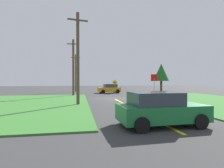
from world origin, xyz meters
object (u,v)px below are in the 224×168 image
Objects in this scene: utility_pole_near at (78,58)px; utility_pole_mid at (73,67)px; direction_sign at (115,85)px; stop_sign at (154,81)px; utility_pole_far at (76,72)px; car_approaching_junction at (109,89)px; oak_tree_left at (161,72)px; car_behind_on_main_road at (160,109)px.

utility_pole_mid is at bearing 94.18° from utility_pole_near.
utility_pole_near is at bearing -114.34° from direction_sign.
utility_pole_mid is at bearing -30.76° from stop_sign.
utility_pole_near is 20.45m from utility_pole_far.
oak_tree_left is (12.25, 4.92, 3.21)m from car_approaching_junction.
car_approaching_junction is 13.58m from oak_tree_left.
utility_pole_near reaches higher than direction_sign.
oak_tree_left reaches higher than direction_sign.
car_approaching_junction is at bearing 106.15° from direction_sign.
utility_pole_near reaches higher than stop_sign.
car_approaching_junction is at bearing 70.49° from utility_pole_near.
utility_pole_far is (-6.02, 5.31, 3.07)m from car_approaching_junction.
direction_sign is at bearing 82.15° from car_behind_on_main_road.
oak_tree_left is (18.36, 9.83, -0.17)m from utility_pole_mid.
stop_sign is 0.50× the size of oak_tree_left.
utility_pole_near is at bearing 26.06° from stop_sign.
stop_sign is 11.85m from car_approaching_junction.
car_behind_on_main_road is at bearing -75.78° from utility_pole_mid.
utility_pole_mid is at bearing 101.80° from car_behind_on_main_road.
oak_tree_left is at bearing 28.17° from utility_pole_mid.
car_behind_on_main_road is 0.52× the size of utility_pole_mid.
utility_pole_far is at bearing 89.50° from utility_pole_mid.
utility_pole_mid is 1.38× the size of oak_tree_left.
utility_pole_far is at bearing -57.50° from stop_sign.
utility_pole_near is 1.01× the size of utility_pole_mid.
utility_pole_far is at bearing 91.84° from utility_pole_near.
oak_tree_left reaches higher than car_behind_on_main_road.
utility_pole_far reaches higher than oak_tree_left.
car_behind_on_main_road is 0.51× the size of utility_pole_near.
utility_pole_mid is at bearing -90.50° from utility_pole_far.
utility_pole_far is 3.11× the size of direction_sign.
direction_sign is at bearing 65.66° from utility_pole_near.
car_behind_on_main_road is 0.71× the size of oak_tree_left.
utility_pole_near is at bearing 64.21° from car_approaching_junction.
utility_pole_near is at bearing 113.15° from car_behind_on_main_road.
stop_sign is 9.96m from utility_pole_near.
car_approaching_junction is 1.70× the size of direction_sign.
stop_sign is at bearing -33.21° from utility_pole_mid.
utility_pole_near is (-8.91, -3.90, 2.13)m from stop_sign.
utility_pole_mid is 1.09× the size of utility_pole_far.
direction_sign is at bearing -47.92° from utility_pole_far.
utility_pole_near is at bearing -85.82° from utility_pole_mid.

